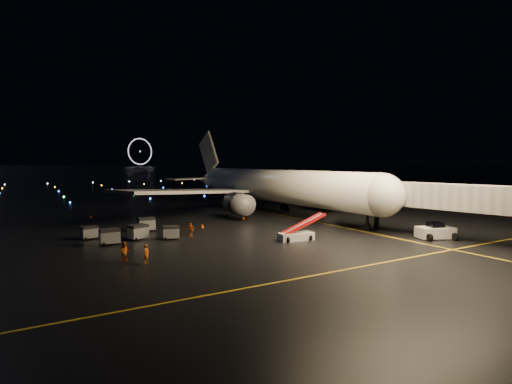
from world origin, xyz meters
TOP-DOWN VIEW (x-y plane):
  - ground at (0.00, 300.00)m, footprint 2000.00×2000.00m
  - lane_centre at (12.00, 15.00)m, footprint 0.25×80.00m
  - lane_cross at (-5.00, -10.00)m, footprint 60.00×0.25m
  - airliner at (12.06, 27.33)m, footprint 58.67×55.95m
  - pushback_tug at (15.83, -5.25)m, footprint 4.69×3.62m
  - belt_loader at (0.95, 2.35)m, footprint 6.23×2.44m
  - crew_a at (-16.88, 0.74)m, footprint 0.76×0.73m
  - crew_b at (-18.37, 2.43)m, footprint 0.96×0.79m
  - crew_c at (-8.58, 11.08)m, footprint 0.87×1.04m
  - safety_cone_0 at (3.98, 20.46)m, footprint 0.58×0.58m
  - safety_cone_1 at (5.70, 26.72)m, footprint 0.54×0.54m
  - safety_cone_2 at (-4.82, 16.31)m, footprint 0.52×0.52m
  - safety_cone_3 at (-16.66, 34.58)m, footprint 0.51×0.51m
  - ferris_wheel at (170.00, 720.00)m, footprint 49.33×16.80m
  - taxiway_lights at (0.00, 106.00)m, footprint 164.00×92.00m
  - baggage_cart_0 at (-12.30, 17.50)m, footprint 2.14×1.52m
  - baggage_cart_1 at (-11.33, 10.47)m, footprint 2.10×1.67m
  - baggage_cart_2 at (-14.69, 12.22)m, footprint 2.42×2.03m
  - baggage_cart_3 at (-18.13, 10.94)m, footprint 2.07×1.45m
  - baggage_cart_4 at (-19.60, 15.51)m, footprint 2.03×1.62m

SIDE VIEW (x-z plane):
  - ground at x=0.00m, z-range 0.00..0.00m
  - lane_centre at x=12.00m, z-range 0.00..0.02m
  - lane_cross at x=-5.00m, z-range 0.00..0.02m
  - taxiway_lights at x=0.00m, z-range 0.00..0.36m
  - safety_cone_1 at x=5.70m, z-range 0.00..0.48m
  - safety_cone_3 at x=-16.66m, z-range 0.00..0.48m
  - safety_cone_0 at x=3.98m, z-range 0.00..0.54m
  - safety_cone_2 at x=-4.82m, z-range 0.00..0.54m
  - baggage_cart_4 at x=-19.60m, z-range 0.00..1.53m
  - baggage_cart_1 at x=-11.33m, z-range 0.00..1.59m
  - crew_c at x=-8.58m, z-range 0.00..1.66m
  - crew_a at x=-16.88m, z-range 0.00..1.75m
  - baggage_cart_3 at x=-18.13m, z-range 0.00..1.76m
  - baggage_cart_2 at x=-14.69m, z-range 0.00..1.76m
  - baggage_cart_0 at x=-12.30m, z-range 0.00..1.80m
  - crew_b at x=-18.37m, z-range 0.00..1.82m
  - pushback_tug at x=15.83m, z-range 0.00..1.99m
  - belt_loader at x=0.95m, z-range 0.00..2.94m
  - airliner at x=12.06m, z-range 0.00..16.04m
  - ferris_wheel at x=170.00m, z-range 0.00..52.00m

